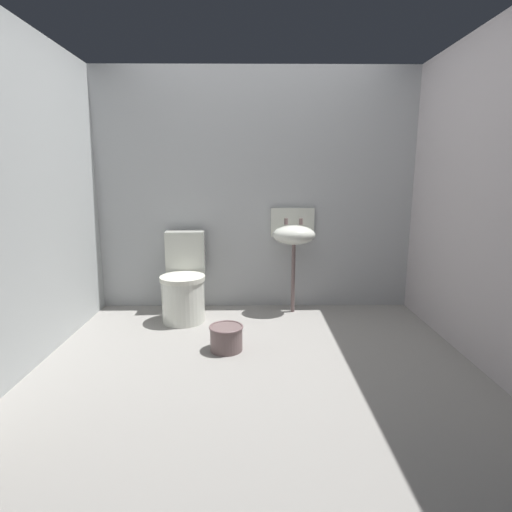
% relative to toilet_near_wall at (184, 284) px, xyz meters
% --- Properties ---
extents(ground_plane, '(3.44, 2.89, 0.08)m').
position_rel_toilet_near_wall_xyz_m(ground_plane, '(0.65, -0.90, -0.36)').
color(ground_plane, gray).
extents(wall_back, '(3.44, 0.10, 2.29)m').
position_rel_toilet_near_wall_xyz_m(wall_back, '(0.65, 0.40, 0.82)').
color(wall_back, '#B2B5B7').
rests_on(wall_back, ground).
extents(wall_left, '(0.10, 2.69, 2.29)m').
position_rel_toilet_near_wall_xyz_m(wall_left, '(-0.92, -0.80, 0.82)').
color(wall_left, '#B0B5B5').
rests_on(wall_left, ground).
extents(wall_right, '(0.10, 2.69, 2.29)m').
position_rel_toilet_near_wall_xyz_m(wall_right, '(2.22, -0.80, 0.82)').
color(wall_right, '#B8AFB2').
rests_on(wall_right, ground).
extents(toilet_near_wall, '(0.42, 0.61, 0.78)m').
position_rel_toilet_near_wall_xyz_m(toilet_near_wall, '(0.00, 0.00, 0.00)').
color(toilet_near_wall, silver).
rests_on(toilet_near_wall, ground).
extents(sink, '(0.42, 0.35, 0.99)m').
position_rel_toilet_near_wall_xyz_m(sink, '(1.01, 0.19, 0.43)').
color(sink, '#6D5857').
rests_on(sink, ground).
extents(bucket, '(0.26, 0.26, 0.19)m').
position_rel_toilet_near_wall_xyz_m(bucket, '(0.43, -0.71, -0.22)').
color(bucket, '#6D5857').
rests_on(bucket, ground).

